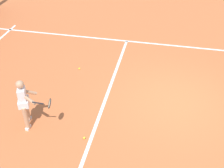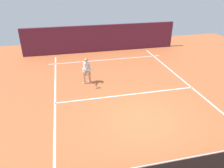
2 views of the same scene
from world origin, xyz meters
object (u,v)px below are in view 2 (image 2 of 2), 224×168
(tennis_ball_near, at_px, (87,97))
(tennis_ball_mid, at_px, (121,62))
(tennis_player, at_px, (87,70))
(tennis_ball_far, at_px, (140,81))

(tennis_ball_near, relative_size, tennis_ball_mid, 1.00)
(tennis_player, bearing_deg, tennis_ball_far, 170.10)
(tennis_player, relative_size, tennis_ball_far, 23.48)
(tennis_ball_far, bearing_deg, tennis_player, -9.90)
(tennis_player, bearing_deg, tennis_ball_mid, -135.18)
(tennis_player, height_order, tennis_ball_mid, tennis_player)
(tennis_player, relative_size, tennis_ball_mid, 23.48)
(tennis_ball_far, bearing_deg, tennis_ball_near, 19.31)
(tennis_ball_near, xyz_separation_m, tennis_ball_mid, (-3.07, -4.56, 0.00))
(tennis_ball_mid, distance_m, tennis_ball_far, 3.39)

